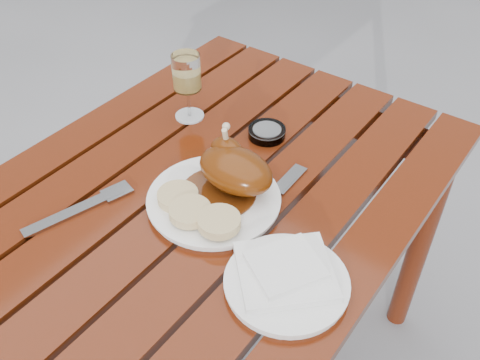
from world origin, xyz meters
name	(u,v)px	position (x,y,z in m)	size (l,w,h in m)	color
table	(200,309)	(0.00, 0.00, 0.38)	(0.80, 1.20, 0.75)	#601D0B
dinner_plate	(214,200)	(0.05, 0.02, 0.76)	(0.27, 0.27, 0.02)	white
roast_duck	(233,168)	(0.06, 0.07, 0.81)	(0.17, 0.16, 0.12)	#502109
bread_dumplings	(195,210)	(0.05, -0.04, 0.78)	(0.19, 0.10, 0.03)	#DEBD87
wine_glass	(188,87)	(-0.19, 0.22, 0.83)	(0.07, 0.07, 0.16)	#E6C768
side_plate	(286,283)	(0.27, -0.07, 0.76)	(0.21, 0.21, 0.02)	white
napkin	(285,271)	(0.26, -0.06, 0.77)	(0.16, 0.15, 0.01)	white
ashtray	(267,132)	(0.00, 0.26, 0.76)	(0.09, 0.09, 0.02)	#B2B7BC
fork	(74,211)	(-0.16, -0.17, 0.75)	(0.03, 0.21, 0.01)	gray
knife	(264,206)	(0.13, 0.07, 0.75)	(0.02, 0.22, 0.01)	gray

